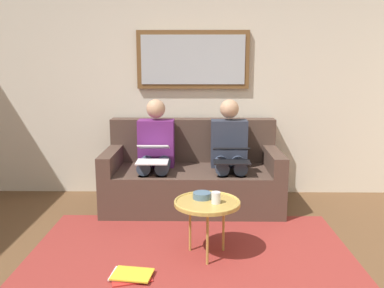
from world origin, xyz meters
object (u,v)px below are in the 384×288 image
coffee_table (207,204)px  bowl (202,195)px  magazine_stack (131,275)px  framed_mirror (193,60)px  laptop_white (153,153)px  laptop_black (231,155)px  couch (193,176)px  cup (216,198)px  person_right (156,151)px  person_left (229,151)px

coffee_table → bowl: bearing=-62.1°
magazine_stack → framed_mirror: bearing=-102.0°
framed_mirror → laptop_white: 1.21m
bowl → laptop_black: 0.89m
couch → framed_mirror: (0.00, -0.39, 1.24)m
bowl → laptop_black: laptop_black is taller
framed_mirror → coffee_table: framed_mirror is taller
couch → bowl: (-0.09, 1.14, 0.16)m
cup → bowl: 0.15m
framed_mirror → laptop_white: framed_mirror is taller
couch → magazine_stack: couch is taller
person_right → person_left: bearing=180.0°
couch → laptop_white: (0.39, 0.30, 0.32)m
bowl → person_right: 1.18m
magazine_stack → person_right: bearing=-91.1°
couch → person_right: (0.39, 0.07, 0.30)m
laptop_white → magazine_stack: laptop_white is taller
couch → cup: bearing=98.9°
laptop_white → bowl: bearing=119.7°
framed_mirror → cup: size_ratio=13.93×
bowl → person_right: bearing=-66.0°
person_right → laptop_white: person_right is taller
couch → framed_mirror: size_ratio=1.46×
person_left → person_right: size_ratio=1.00×
framed_mirror → bowl: bearing=93.4°
bowl → magazine_stack: bearing=40.3°
person_left → coffee_table: bearing=77.3°
laptop_black → laptop_white: 0.78m
magazine_stack → bowl: bearing=-139.7°
laptop_black → laptop_white: (0.78, -0.01, 0.01)m
framed_mirror → laptop_black: framed_mirror is taller
laptop_black → person_left: bearing=-90.0°
couch → laptop_white: size_ratio=4.80×
couch → framed_mirror: 1.30m
cup → laptop_white: size_ratio=0.24×
person_left → laptop_white: (0.78, 0.23, 0.02)m
cup → bowl: bearing=-46.6°
cup → person_left: (-0.19, -1.19, 0.11)m
framed_mirror → cup: framed_mirror is taller
coffee_table → laptop_black: bearing=-106.0°
couch → person_left: size_ratio=1.61×
bowl → person_left: 1.12m
person_left → bowl: bearing=74.5°
couch → person_right: person_right is taller
coffee_table → person_right: bearing=-65.7°
laptop_black → couch: bearing=-39.1°
person_left → laptop_white: person_left is taller
coffee_table → person_left: person_left is taller
person_right → magazine_stack: 1.62m
person_left → magazine_stack: 1.81m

